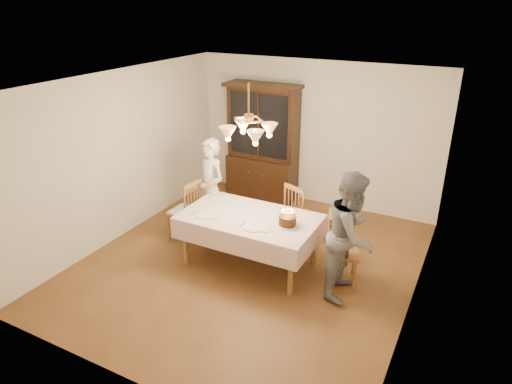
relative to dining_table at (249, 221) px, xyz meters
The scene contains 14 objects.
ground 0.68m from the dining_table, ahead, with size 5.00×5.00×0.00m, color brown.
room_shell 0.90m from the dining_table, ahead, with size 5.00×5.00×5.00m.
dining_table is the anchor object (origin of this frame).
china_hutch 2.46m from the dining_table, 112.35° to the left, with size 1.38×0.54×2.16m.
chair_far_side 1.03m from the dining_table, 65.12° to the left, with size 0.57×0.56×1.00m.
chair_left_end 1.29m from the dining_table, behind, with size 0.44×0.46×1.00m.
chair_right_end 1.33m from the dining_table, ahead, with size 0.54×0.55×1.00m.
elderly_woman 1.08m from the dining_table, 152.42° to the left, with size 0.59×0.39×1.61m, color beige.
adult_in_grey 1.46m from the dining_table, ahead, with size 0.81×0.63×1.67m, color slate.
birthday_cake 0.60m from the dining_table, ahead, with size 0.30×0.30×0.22m.
place_setting_near_left 0.62m from the dining_table, 153.70° to the right, with size 0.40×0.25×0.02m.
place_setting_near_right 0.37m from the dining_table, 50.72° to the right, with size 0.42×0.27×0.02m.
place_setting_far_left 0.72m from the dining_table, 154.65° to the left, with size 0.39×0.24×0.02m.
chandelier 1.29m from the dining_table, 155.46° to the right, with size 0.62×0.62×0.73m.
Camera 1 is at (2.71, -5.01, 3.58)m, focal length 32.00 mm.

